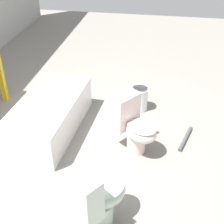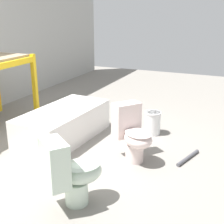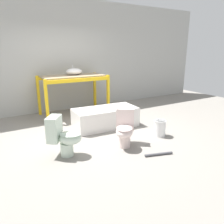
# 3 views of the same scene
# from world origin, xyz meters

# --- Properties ---
(ground_plane) EXTENTS (12.00, 12.00, 0.00)m
(ground_plane) POSITION_xyz_m (0.00, 0.00, 0.00)
(ground_plane) COLOR gray
(bathtub_main) EXTENTS (1.53, 0.79, 0.46)m
(bathtub_main) POSITION_xyz_m (0.51, 0.14, 0.26)
(bathtub_main) COLOR white
(bathtub_main) RESTS_ON ground_plane
(toilet_near) EXTENTS (0.60, 0.64, 0.71)m
(toilet_near) POSITION_xyz_m (0.30, -1.00, 0.36)
(toilet_near) COLOR silver
(toilet_near) RESTS_ON ground_plane
(toilet_far) EXTENTS (0.65, 0.59, 0.71)m
(toilet_far) POSITION_xyz_m (-0.83, -0.80, 0.36)
(toilet_far) COLOR silver
(toilet_far) RESTS_ON ground_plane
(bucket_white) EXTENTS (0.26, 0.26, 0.35)m
(bucket_white) POSITION_xyz_m (1.22, -0.98, 0.18)
(bucket_white) COLOR white
(bucket_white) RESTS_ON ground_plane
(loose_pipe) EXTENTS (0.51, 0.19, 0.05)m
(loose_pipe) POSITION_xyz_m (0.59, -1.65, 0.02)
(loose_pipe) COLOR #4C4C51
(loose_pipe) RESTS_ON ground_plane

